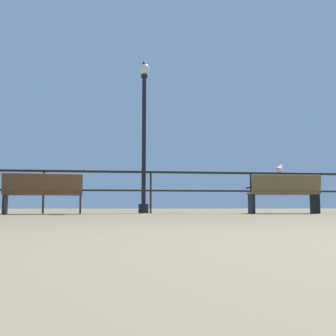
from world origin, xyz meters
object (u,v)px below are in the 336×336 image
at_px(bench_near_left, 43,192).
at_px(lamppost_center, 144,127).
at_px(bench_near_right, 284,192).
at_px(seagull_on_rail, 280,169).

xyz_separation_m(bench_near_left, lamppost_center, (2.16, 1.04, 1.63)).
bearing_deg(lamppost_center, bench_near_left, -154.21).
height_order(bench_near_right, seagull_on_rail, seagull_on_rail).
bearing_deg(bench_near_right, bench_near_left, -180.00).
relative_size(lamppost_center, seagull_on_rail, 9.86).
distance_m(bench_near_right, seagull_on_rail, 0.98).
bearing_deg(seagull_on_rail, bench_near_left, -172.31).
distance_m(bench_near_left, seagull_on_rail, 5.57).
height_order(bench_near_right, lamppost_center, lamppost_center).
xyz_separation_m(bench_near_right, seagull_on_rail, (0.22, 0.74, 0.60)).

